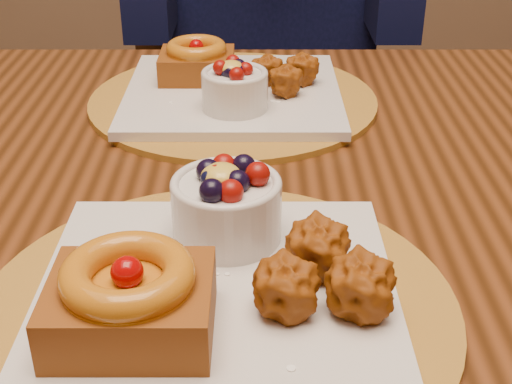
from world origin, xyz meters
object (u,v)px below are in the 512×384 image
(dining_table, at_px, (229,242))
(place_setting_near, at_px, (213,279))
(chair_far, at_px, (229,115))
(place_setting_far, at_px, (231,89))

(dining_table, distance_m, place_setting_near, 0.24)
(chair_far, bearing_deg, place_setting_near, -82.91)
(chair_far, bearing_deg, place_setting_far, -81.60)
(place_setting_far, bearing_deg, place_setting_near, -90.16)
(dining_table, height_order, place_setting_far, place_setting_far)
(dining_table, distance_m, place_setting_far, 0.24)
(dining_table, height_order, place_setting_near, place_setting_near)
(place_setting_far, xyz_separation_m, chair_far, (-0.03, 0.54, -0.26))
(dining_table, relative_size, place_setting_near, 4.21)
(dining_table, xyz_separation_m, chair_far, (-0.03, 0.75, -0.16))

